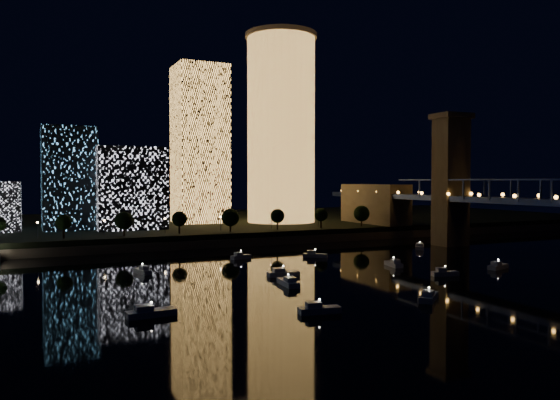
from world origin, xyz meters
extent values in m
plane|color=black|center=(0.00, 0.00, 0.00)|extent=(520.00, 520.00, 0.00)
cube|color=black|center=(0.00, 160.00, 2.50)|extent=(420.00, 160.00, 5.00)
cube|color=#6B5E4C|center=(0.00, 82.00, 1.50)|extent=(420.00, 6.00, 3.00)
cylinder|color=#FFB251|center=(28.87, 125.19, 48.48)|extent=(32.00, 32.00, 86.95)
cylinder|color=#6B5E4C|center=(28.87, 125.19, 92.95)|extent=(34.00, 34.00, 2.00)
cube|color=#FFB251|center=(-6.97, 139.21, 41.76)|extent=(23.11, 23.11, 73.52)
cube|color=silver|center=(-42.90, 118.67, 21.66)|extent=(27.07, 22.90, 33.31)
cube|color=#5BB7F9|center=(-65.65, 128.82, 25.62)|extent=(20.62, 26.81, 41.24)
cube|color=#6B5E4C|center=(65.00, 50.00, 24.00)|extent=(11.00, 9.00, 48.00)
cube|color=#6B5E4C|center=(65.00, 50.00, 49.00)|extent=(13.00, 11.00, 2.00)
cube|color=#17224C|center=(60.00, 0.00, 25.00)|extent=(0.50, 150.00, 0.50)
cube|color=#6B5E4C|center=(65.00, 100.00, 11.50)|extent=(12.00, 40.00, 23.00)
cube|color=#17224C|center=(60.00, 12.00, 21.50)|extent=(0.50, 0.50, 7.00)
cube|color=#17224C|center=(60.00, 36.00, 21.50)|extent=(0.50, 0.50, 7.00)
cube|color=#17224C|center=(60.00, 60.00, 21.50)|extent=(0.50, 0.50, 7.00)
sphere|color=#FB9E37|center=(59.50, 0.00, 19.80)|extent=(1.20, 1.20, 1.20)
sphere|color=#FB9E37|center=(59.50, 45.00, 19.80)|extent=(1.20, 1.20, 1.20)
sphere|color=#FB9E37|center=(59.50, 90.00, 19.80)|extent=(1.20, 1.20, 1.20)
cube|color=silver|center=(2.83, 43.00, 0.60)|extent=(7.78, 6.44, 1.20)
cube|color=silver|center=(1.87, 43.66, 1.70)|extent=(3.38, 3.20, 1.00)
sphere|color=white|center=(2.83, 43.00, 2.60)|extent=(0.36, 0.36, 0.36)
cube|color=silver|center=(14.42, 17.13, 0.60)|extent=(3.91, 8.02, 1.20)
cube|color=silver|center=(14.20, 16.00, 1.70)|extent=(2.48, 3.03, 1.00)
sphere|color=white|center=(14.42, 17.13, 2.60)|extent=(0.36, 0.36, 0.36)
cube|color=silver|center=(-20.08, 49.76, 0.60)|extent=(6.99, 3.76, 1.20)
cube|color=silver|center=(-21.04, 49.51, 1.70)|extent=(2.70, 2.27, 1.00)
sphere|color=white|center=(-20.08, 49.76, 2.60)|extent=(0.36, 0.36, 0.36)
cube|color=silver|center=(-31.91, -22.82, 0.60)|extent=(8.19, 3.77, 1.20)
cube|color=silver|center=(-33.08, -22.63, 1.70)|extent=(3.06, 2.47, 1.00)
sphere|color=white|center=(-31.91, -22.82, 2.60)|extent=(0.36, 0.36, 0.36)
cube|color=silver|center=(-60.74, -12.20, 0.60)|extent=(9.06, 3.47, 1.20)
cube|color=silver|center=(-62.07, -12.29, 1.70)|extent=(3.27, 2.53, 1.00)
sphere|color=white|center=(-60.74, -12.20, 2.60)|extent=(0.36, 0.36, 0.36)
cube|color=silver|center=(47.69, 46.48, 0.60)|extent=(8.27, 9.09, 1.20)
cube|color=silver|center=(46.80, 45.40, 1.70)|extent=(3.96, 4.06, 1.00)
sphere|color=white|center=(47.69, 46.48, 2.60)|extent=(0.36, 0.36, 0.36)
cube|color=silver|center=(-25.50, 4.01, 0.60)|extent=(3.62, 8.95, 1.20)
cube|color=silver|center=(-25.63, 2.70, 1.70)|extent=(2.55, 3.26, 1.00)
sphere|color=white|center=(-25.50, 4.01, 2.60)|extent=(0.36, 0.36, 0.36)
cube|color=silver|center=(38.22, 1.16, 0.60)|extent=(8.17, 4.72, 1.20)
cube|color=silver|center=(37.11, 0.81, 1.70)|extent=(3.21, 2.75, 1.00)
sphere|color=white|center=(38.22, 1.16, 2.60)|extent=(0.36, 0.36, 0.36)
cube|color=silver|center=(-21.29, 15.69, 0.60)|extent=(8.51, 3.43, 1.20)
cube|color=silver|center=(-22.53, 15.81, 1.70)|extent=(3.09, 2.42, 1.00)
sphere|color=white|center=(-21.29, 15.69, 2.60)|extent=(0.36, 0.36, 0.36)
cube|color=silver|center=(16.88, -1.48, 0.60)|extent=(7.23, 3.95, 1.20)
cube|color=silver|center=(15.88, -1.21, 1.70)|extent=(2.80, 2.37, 1.00)
sphere|color=white|center=(16.88, -1.48, 2.60)|extent=(0.36, 0.36, 0.36)
cube|color=silver|center=(-53.55, 34.93, 0.60)|extent=(3.87, 7.19, 1.20)
cube|color=silver|center=(-53.28, 33.93, 1.70)|extent=(2.34, 2.78, 1.00)
sphere|color=white|center=(-53.55, 34.93, 2.60)|extent=(0.36, 0.36, 0.36)
cube|color=silver|center=(-5.98, -22.38, 0.60)|extent=(8.19, 7.58, 1.20)
cube|color=silver|center=(-6.94, -23.21, 1.70)|extent=(3.68, 3.60, 1.00)
sphere|color=white|center=(-5.98, -22.38, 2.60)|extent=(0.36, 0.36, 0.36)
cylinder|color=black|center=(-70.00, 88.00, 7.00)|extent=(0.70, 0.70, 4.00)
sphere|color=black|center=(-70.00, 88.00, 10.50)|extent=(5.35, 5.35, 5.35)
cylinder|color=black|center=(-50.00, 88.00, 7.00)|extent=(0.70, 0.70, 4.00)
sphere|color=black|center=(-50.00, 88.00, 10.50)|extent=(6.38, 6.38, 6.38)
cylinder|color=black|center=(-30.00, 88.00, 7.00)|extent=(0.70, 0.70, 4.00)
sphere|color=black|center=(-30.00, 88.00, 10.50)|extent=(5.61, 5.61, 5.61)
cylinder|color=black|center=(-10.00, 88.00, 7.00)|extent=(0.70, 0.70, 4.00)
sphere|color=black|center=(-10.00, 88.00, 10.50)|extent=(6.89, 6.89, 6.89)
cylinder|color=black|center=(10.00, 88.00, 7.00)|extent=(0.70, 0.70, 4.00)
sphere|color=black|center=(10.00, 88.00, 10.50)|extent=(5.72, 5.72, 5.72)
cylinder|color=black|center=(30.00, 88.00, 7.00)|extent=(0.70, 0.70, 4.00)
sphere|color=black|center=(30.00, 88.00, 10.50)|extent=(5.59, 5.59, 5.59)
cylinder|color=black|center=(50.00, 88.00, 7.00)|extent=(0.70, 0.70, 4.00)
sphere|color=black|center=(50.00, 88.00, 10.50)|extent=(6.90, 6.90, 6.90)
cylinder|color=black|center=(-78.00, 94.00, 7.50)|extent=(0.24, 0.24, 5.00)
sphere|color=#FFCC7F|center=(-78.00, 94.00, 10.30)|extent=(0.70, 0.70, 0.70)
cylinder|color=black|center=(-56.00, 94.00, 7.50)|extent=(0.24, 0.24, 5.00)
sphere|color=#FFCC7F|center=(-56.00, 94.00, 10.30)|extent=(0.70, 0.70, 0.70)
cylinder|color=black|center=(-34.00, 94.00, 7.50)|extent=(0.24, 0.24, 5.00)
sphere|color=#FFCC7F|center=(-34.00, 94.00, 10.30)|extent=(0.70, 0.70, 0.70)
cylinder|color=black|center=(-12.00, 94.00, 7.50)|extent=(0.24, 0.24, 5.00)
sphere|color=#FFCC7F|center=(-12.00, 94.00, 10.30)|extent=(0.70, 0.70, 0.70)
cylinder|color=black|center=(10.00, 94.00, 7.50)|extent=(0.24, 0.24, 5.00)
sphere|color=#FFCC7F|center=(10.00, 94.00, 10.30)|extent=(0.70, 0.70, 0.70)
cylinder|color=black|center=(32.00, 94.00, 7.50)|extent=(0.24, 0.24, 5.00)
sphere|color=#FFCC7F|center=(32.00, 94.00, 10.30)|extent=(0.70, 0.70, 0.70)
camera|label=1|loc=(-80.57, -110.80, 24.55)|focal=35.00mm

